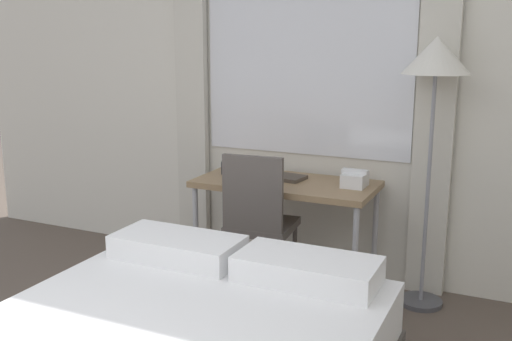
{
  "coord_description": "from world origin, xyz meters",
  "views": [
    {
      "loc": [
        1.55,
        -0.68,
        1.66
      ],
      "look_at": [
        0.1,
        2.45,
        0.88
      ],
      "focal_mm": 42.0,
      "sensor_mm": 36.0,
      "label": 1
    }
  ],
  "objects_px": {
    "desk": "(286,190)",
    "telephone": "(355,179)",
    "standing_lamp": "(435,74)",
    "desk_chair": "(258,217)",
    "book": "(283,177)",
    "mug": "(227,168)"
  },
  "relations": [
    {
      "from": "book",
      "to": "mug",
      "type": "xyz_separation_m",
      "value": [
        -0.4,
        -0.04,
        0.03
      ]
    },
    {
      "from": "standing_lamp",
      "to": "telephone",
      "type": "height_order",
      "value": "standing_lamp"
    },
    {
      "from": "desk_chair",
      "to": "book",
      "type": "relative_size",
      "value": 3.18
    },
    {
      "from": "telephone",
      "to": "mug",
      "type": "distance_m",
      "value": 0.89
    },
    {
      "from": "telephone",
      "to": "mug",
      "type": "relative_size",
      "value": 2.03
    },
    {
      "from": "desk",
      "to": "mug",
      "type": "distance_m",
      "value": 0.46
    },
    {
      "from": "desk",
      "to": "desk_chair",
      "type": "distance_m",
      "value": 0.31
    },
    {
      "from": "standing_lamp",
      "to": "mug",
      "type": "bearing_deg",
      "value": -176.9
    },
    {
      "from": "telephone",
      "to": "desk",
      "type": "bearing_deg",
      "value": -174.0
    },
    {
      "from": "desk_chair",
      "to": "telephone",
      "type": "height_order",
      "value": "desk_chair"
    },
    {
      "from": "standing_lamp",
      "to": "telephone",
      "type": "xyz_separation_m",
      "value": [
        -0.44,
        -0.04,
        -0.66
      ]
    },
    {
      "from": "telephone",
      "to": "mug",
      "type": "height_order",
      "value": "telephone"
    },
    {
      "from": "desk",
      "to": "standing_lamp",
      "type": "xyz_separation_m",
      "value": [
        0.89,
        0.09,
        0.78
      ]
    },
    {
      "from": "desk",
      "to": "standing_lamp",
      "type": "distance_m",
      "value": 1.19
    },
    {
      "from": "standing_lamp",
      "to": "book",
      "type": "relative_size",
      "value": 5.48
    },
    {
      "from": "desk",
      "to": "telephone",
      "type": "bearing_deg",
      "value": 6.0
    },
    {
      "from": "standing_lamp",
      "to": "book",
      "type": "distance_m",
      "value": 1.17
    },
    {
      "from": "desk",
      "to": "desk_chair",
      "type": "relative_size",
      "value": 1.22
    },
    {
      "from": "book",
      "to": "mug",
      "type": "relative_size",
      "value": 3.52
    },
    {
      "from": "book",
      "to": "telephone",
      "type": "bearing_deg",
      "value": -1.01
    },
    {
      "from": "desk",
      "to": "mug",
      "type": "relative_size",
      "value": 13.64
    },
    {
      "from": "standing_lamp",
      "to": "desk",
      "type": "bearing_deg",
      "value": -174.35
    }
  ]
}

